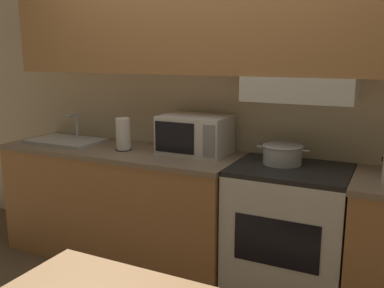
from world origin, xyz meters
The scene contains 8 objects.
ground_plane centered at (0.00, 0.00, 0.00)m, with size 16.00×16.00×0.00m, color brown.
wall_back centered at (0.02, -0.07, 1.55)m, with size 5.66×0.38×2.55m.
lower_counter_main centered at (-0.70, -0.31, 0.44)m, with size 1.89×0.65×0.88m.
stove_range centered at (0.62, -0.30, 0.44)m, with size 0.74×0.60×0.88m.
cooking_pot centered at (0.55, -0.23, 0.95)m, with size 0.34×0.26×0.13m.
microwave centered at (-0.10, -0.20, 1.02)m, with size 0.49×0.35×0.28m.
sink_basin centered at (-1.23, -0.31, 0.90)m, with size 0.59×0.38×0.22m.
paper_towel_roll centered at (-0.63, -0.35, 1.00)m, with size 0.12×0.12×0.24m.
Camera 1 is at (1.22, -2.94, 1.59)m, focal length 40.00 mm.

